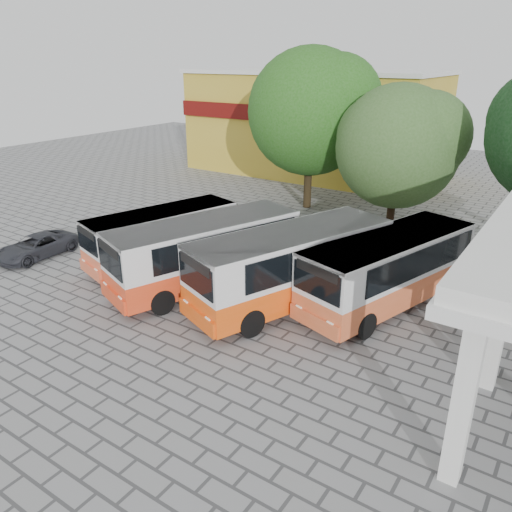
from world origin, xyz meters
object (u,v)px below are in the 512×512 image
Objects in this scene: bus_centre_left at (205,250)px; parked_car at (36,246)px; bus_far_right at (388,267)px; bus_centre_right at (292,263)px; bus_far_left at (162,233)px.

parked_car is at bearing -147.72° from bus_centre_left.
parked_car is (-16.26, -4.67, -1.13)m from bus_far_right.
parked_car is at bearing -147.67° from bus_centre_right.
bus_centre_left reaches higher than bus_far_left.
parked_car is (-5.79, -2.95, -0.95)m from bus_far_left.
bus_far_right is at bearing 40.38° from bus_centre_left.
bus_far_left is at bearing -161.41° from bus_centre_right.
bus_centre_left is 0.97× the size of bus_centre_right.
bus_far_right is 16.96m from parked_car.
bus_far_right is (10.48, 1.72, 0.18)m from bus_far_left.
bus_centre_left reaches higher than parked_car.
bus_centre_right is at bearing 14.05° from bus_far_left.
bus_centre_left is at bearing -149.55° from bus_centre_right.
bus_centre_right reaches higher than parked_car.
bus_centre_left is 7.53m from bus_far_right.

